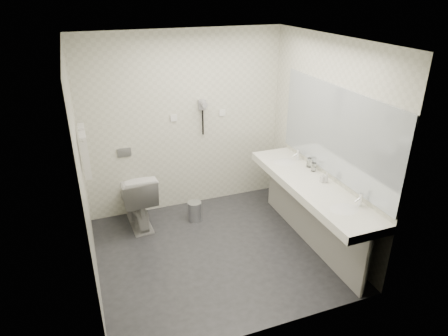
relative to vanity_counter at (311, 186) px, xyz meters
name	(u,v)px	position (x,y,z in m)	size (l,w,h in m)	color
floor	(217,252)	(-1.12, 0.20, -0.80)	(2.80, 2.80, 0.00)	#26262B
ceiling	(215,40)	(-1.12, 0.20, 1.70)	(2.80, 2.80, 0.00)	silver
wall_back	(185,124)	(-1.12, 1.50, 0.45)	(2.80, 2.80, 0.00)	silver
wall_front	(269,218)	(-1.12, -1.10, 0.45)	(2.80, 2.80, 0.00)	silver
wall_left	(82,179)	(-2.52, 0.20, 0.45)	(2.60, 2.60, 0.00)	silver
wall_right	(325,143)	(0.27, 0.20, 0.45)	(2.60, 2.60, 0.00)	silver
vanity_counter	(311,186)	(0.00, 0.00, 0.00)	(0.55, 2.20, 0.10)	white
vanity_panel	(309,217)	(0.02, 0.00, -0.42)	(0.03, 2.15, 0.75)	#9A9892
vanity_post_near	(366,267)	(0.05, -1.04, -0.42)	(0.06, 0.06, 0.75)	silver
vanity_post_far	(273,181)	(0.05, 1.04, -0.42)	(0.06, 0.06, 0.75)	silver
mirror	(336,132)	(0.26, 0.00, 0.65)	(0.02, 2.20, 1.05)	#B2BCC6
basin_near	(344,210)	(0.00, -0.65, 0.04)	(0.40, 0.31, 0.05)	white
basin_far	(285,163)	(0.00, 0.65, 0.04)	(0.40, 0.31, 0.05)	white
faucet_near	(361,200)	(0.19, -0.65, 0.12)	(0.04, 0.04, 0.15)	silver
faucet_far	(298,155)	(0.19, 0.65, 0.12)	(0.04, 0.04, 0.15)	silver
soap_bottle_a	(323,178)	(0.13, -0.03, 0.11)	(0.05, 0.05, 0.11)	silver
soap_bottle_c	(326,178)	(0.17, -0.06, 0.11)	(0.05, 0.05, 0.13)	silver
glass_left	(314,167)	(0.20, 0.27, 0.11)	(0.06, 0.06, 0.11)	silver
glass_right	(309,163)	(0.22, 0.40, 0.11)	(0.07, 0.07, 0.12)	silver
toilet	(137,198)	(-1.91, 1.18, -0.40)	(0.45, 0.79, 0.81)	white
flush_plate	(124,152)	(-1.98, 1.49, 0.15)	(0.18, 0.02, 0.12)	#B2B5BA
pedal_bin	(195,211)	(-1.16, 1.00, -0.67)	(0.19, 0.19, 0.26)	#B2B5BA
bin_lid	(194,203)	(-1.16, 1.00, -0.53)	(0.19, 0.19, 0.01)	#B2B5BA
towel_rail	(81,132)	(-2.47, 0.75, 0.75)	(0.02, 0.02, 0.62)	silver
towel_near	(85,155)	(-2.46, 0.61, 0.53)	(0.07, 0.24, 0.48)	silver
towel_far	(84,146)	(-2.46, 0.89, 0.53)	(0.07, 0.24, 0.48)	silver
dryer_cradle	(202,105)	(-0.88, 1.47, 0.70)	(0.10, 0.04, 0.14)	#939297
dryer_barrel	(204,104)	(-0.88, 1.40, 0.73)	(0.08, 0.08, 0.14)	#939297
dryer_cord	(203,123)	(-0.88, 1.46, 0.45)	(0.02, 0.02, 0.35)	black
switch_plate_a	(174,118)	(-1.27, 1.49, 0.55)	(0.09, 0.02, 0.09)	white
switch_plate_b	(222,113)	(-0.57, 1.49, 0.55)	(0.09, 0.02, 0.09)	white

